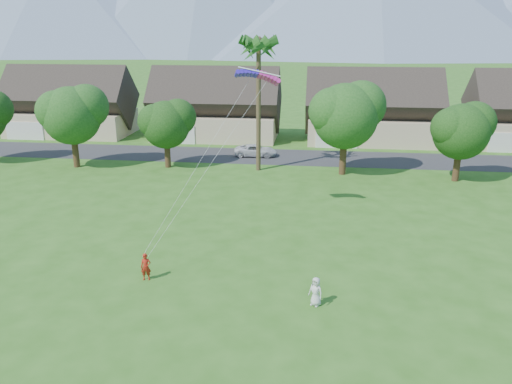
# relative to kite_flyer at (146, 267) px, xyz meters

# --- Properties ---
(ground) EXTENTS (500.00, 500.00, 0.00)m
(ground) POSITION_rel_kite_flyer_xyz_m (5.46, -5.58, -0.76)
(ground) COLOR #2D6019
(ground) RESTS_ON ground
(street) EXTENTS (90.00, 7.00, 0.01)m
(street) POSITION_rel_kite_flyer_xyz_m (5.46, 28.42, -0.76)
(street) COLOR #2D2D30
(street) RESTS_ON ground
(kite_flyer) EXTENTS (0.61, 0.46, 1.53)m
(kite_flyer) POSITION_rel_kite_flyer_xyz_m (0.00, 0.00, 0.00)
(kite_flyer) COLOR #A02112
(kite_flyer) RESTS_ON ground
(watcher) EXTENTS (0.87, 0.78, 1.49)m
(watcher) POSITION_rel_kite_flyer_xyz_m (9.12, -1.55, -0.02)
(watcher) COLOR silver
(watcher) RESTS_ON ground
(parked_car) EXTENTS (4.56, 2.19, 1.25)m
(parked_car) POSITION_rel_kite_flyer_xyz_m (2.53, 28.42, -0.14)
(parked_car) COLOR silver
(parked_car) RESTS_ON ground
(houses_row) EXTENTS (72.75, 8.19, 8.86)m
(houses_row) POSITION_rel_kite_flyer_xyz_m (5.95, 37.41, 2.68)
(houses_row) COLOR beige
(houses_row) RESTS_ON ground
(tree_row) EXTENTS (62.27, 6.67, 8.45)m
(tree_row) POSITION_rel_kite_flyer_xyz_m (4.31, 22.33, 4.13)
(tree_row) COLOR #47301C
(tree_row) RESTS_ON ground
(fan_palm) EXTENTS (3.00, 3.00, 13.80)m
(fan_palm) POSITION_rel_kite_flyer_xyz_m (3.46, 22.92, 11.04)
(fan_palm) COLOR #4C3D26
(fan_palm) RESTS_ON ground
(parafoil_kite) EXTENTS (3.08, 1.26, 0.50)m
(parafoil_kite) POSITION_rel_kite_flyer_xyz_m (4.96, 9.68, 9.41)
(parafoil_kite) COLOR #371BD1
(parafoil_kite) RESTS_ON ground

